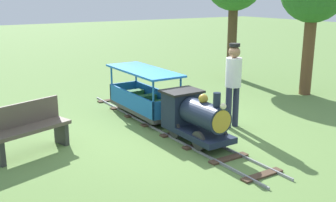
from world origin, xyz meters
name	(u,v)px	position (x,y,z in m)	size (l,w,h in m)	color
ground_plane	(167,128)	(0.00, 0.00, 0.00)	(60.00, 60.00, 0.00)	#608442
track	(167,127)	(0.00, -0.01, 0.02)	(0.71, 5.70, 0.04)	gray
locomotive	(194,115)	(0.00, 0.86, 0.48)	(0.67, 1.45, 0.96)	#192338
passenger_car	(144,97)	(0.00, -0.91, 0.42)	(0.77, 2.00, 0.97)	#3F3F3F
conductor_person	(233,79)	(-1.10, 0.59, 0.96)	(0.30, 0.30, 1.62)	#282D47
park_bench	(29,128)	(2.53, -0.18, 0.42)	(1.36, 0.76, 0.82)	brown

